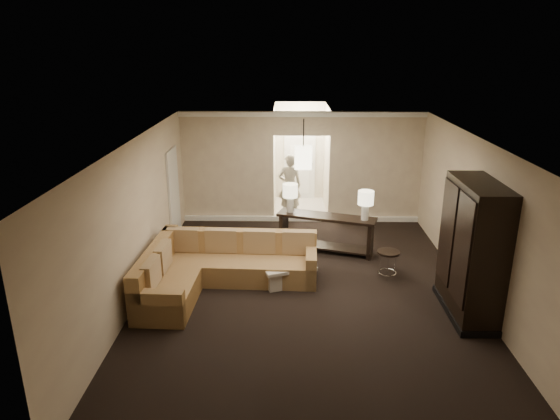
{
  "coord_description": "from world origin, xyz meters",
  "views": [
    {
      "loc": [
        -0.34,
        -8.17,
        4.37
      ],
      "look_at": [
        -0.49,
        1.2,
        1.22
      ],
      "focal_mm": 32.0,
      "sensor_mm": 36.0,
      "label": 1
    }
  ],
  "objects_px": {
    "console_table": "(326,230)",
    "person": "(290,182)",
    "coffee_table": "(285,270)",
    "sectional_sofa": "(216,268)",
    "armoire": "(472,253)",
    "drink_table": "(388,259)"
  },
  "relations": [
    {
      "from": "console_table",
      "to": "drink_table",
      "type": "xyz_separation_m",
      "value": [
        1.12,
        -1.28,
        -0.1
      ]
    },
    {
      "from": "sectional_sofa",
      "to": "console_table",
      "type": "xyz_separation_m",
      "value": [
        2.18,
        1.71,
        0.13
      ]
    },
    {
      "from": "coffee_table",
      "to": "person",
      "type": "bearing_deg",
      "value": 88.51
    },
    {
      "from": "sectional_sofa",
      "to": "drink_table",
      "type": "height_order",
      "value": "sectional_sofa"
    },
    {
      "from": "drink_table",
      "to": "coffee_table",
      "type": "bearing_deg",
      "value": -176.15
    },
    {
      "from": "console_table",
      "to": "coffee_table",
      "type": "bearing_deg",
      "value": -104.28
    },
    {
      "from": "console_table",
      "to": "drink_table",
      "type": "bearing_deg",
      "value": -30.9
    },
    {
      "from": "sectional_sofa",
      "to": "person",
      "type": "xyz_separation_m",
      "value": [
        1.38,
        4.01,
        0.57
      ]
    },
    {
      "from": "drink_table",
      "to": "person",
      "type": "relative_size",
      "value": 0.29
    },
    {
      "from": "armoire",
      "to": "sectional_sofa",
      "type": "bearing_deg",
      "value": 168.39
    },
    {
      "from": "coffee_table",
      "to": "armoire",
      "type": "relative_size",
      "value": 0.54
    },
    {
      "from": "sectional_sofa",
      "to": "armoire",
      "type": "distance_m",
      "value": 4.52
    },
    {
      "from": "console_table",
      "to": "person",
      "type": "height_order",
      "value": "person"
    },
    {
      "from": "console_table",
      "to": "person",
      "type": "relative_size",
      "value": 1.17
    },
    {
      "from": "armoire",
      "to": "person",
      "type": "bearing_deg",
      "value": 121.28
    },
    {
      "from": "armoire",
      "to": "person",
      "type": "distance_m",
      "value": 5.75
    },
    {
      "from": "sectional_sofa",
      "to": "person",
      "type": "height_order",
      "value": "person"
    },
    {
      "from": "sectional_sofa",
      "to": "armoire",
      "type": "height_order",
      "value": "armoire"
    },
    {
      "from": "console_table",
      "to": "drink_table",
      "type": "distance_m",
      "value": 1.7
    },
    {
      "from": "coffee_table",
      "to": "armoire",
      "type": "xyz_separation_m",
      "value": [
        3.08,
        -1.2,
        0.9
      ]
    },
    {
      "from": "armoire",
      "to": "drink_table",
      "type": "distance_m",
      "value": 1.85
    },
    {
      "from": "console_table",
      "to": "drink_table",
      "type": "relative_size",
      "value": 3.99
    }
  ]
}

